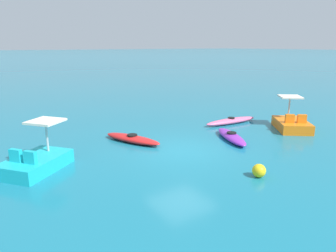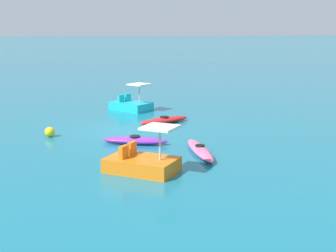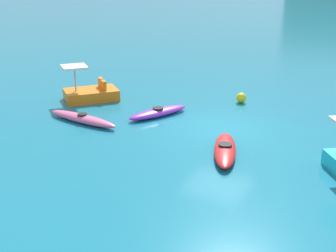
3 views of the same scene
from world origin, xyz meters
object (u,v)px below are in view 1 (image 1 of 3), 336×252
Objects in this scene: pedal_boat_orange at (292,123)px; buoy_yellow at (259,171)px; kayak_red at (132,139)px; kayak_purple at (231,136)px; kayak_pink at (231,121)px; pedal_boat_cyan at (36,161)px.

pedal_boat_orange is 7.01m from buoy_yellow.
buoy_yellow is at bearing 105.82° from kayak_red.
kayak_purple is 3.99m from pedal_boat_orange.
kayak_red is at bearing -30.09° from kayak_purple.
kayak_pink is (-6.26, 0.13, -0.00)m from kayak_red.
pedal_boat_cyan is at bearing -39.04° from buoy_yellow.
pedal_boat_cyan is at bearing -9.15° from kayak_purple.
kayak_pink is 7.36m from buoy_yellow.
kayak_red is at bearing -19.42° from pedal_boat_orange.
kayak_pink and kayak_purple have the same top height.
kayak_pink is 1.20× the size of kayak_purple.
pedal_boat_cyan is (8.39, -1.35, 0.17)m from kayak_purple.
kayak_purple is 1.04× the size of pedal_boat_cyan.
pedal_boat_cyan is 7.78m from buoy_yellow.
pedal_boat_orange and pedal_boat_cyan have the same top height.
pedal_boat_cyan reaches higher than buoy_yellow.
buoy_yellow is at bearing 56.49° from kayak_purple.
pedal_boat_orange is at bearing -154.10° from buoy_yellow.
pedal_boat_orange is 1.00× the size of pedal_boat_cyan.
kayak_pink is at bearing -175.44° from pedal_boat_cyan.
kayak_red is 1.06× the size of kayak_purple.
kayak_red and kayak_purple have the same top height.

